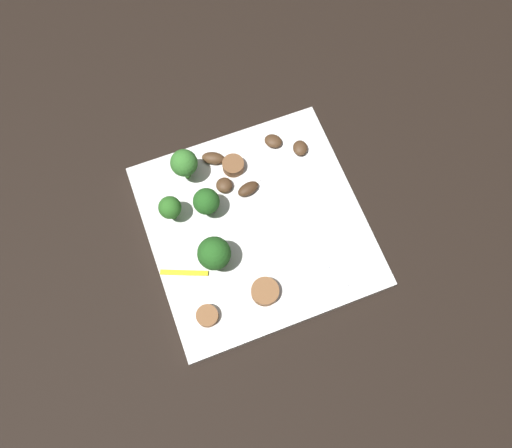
% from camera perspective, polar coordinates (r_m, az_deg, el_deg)
% --- Properties ---
extents(ground_plane, '(1.40, 1.40, 0.00)m').
position_cam_1_polar(ground_plane, '(0.66, 0.00, -0.49)').
color(ground_plane, black).
extents(plate, '(0.27, 0.27, 0.02)m').
position_cam_1_polar(plate, '(0.65, 0.00, -0.25)').
color(plate, white).
rests_on(plate, ground_plane).
extents(fork, '(0.18, 0.07, 0.00)m').
position_cam_1_polar(fork, '(0.64, 6.42, -1.51)').
color(fork, silver).
rests_on(fork, plate).
extents(broccoli_floret_0, '(0.03, 0.03, 0.05)m').
position_cam_1_polar(broccoli_floret_0, '(0.62, -5.73, 2.57)').
color(broccoli_floret_0, '#296420').
rests_on(broccoli_floret_0, plate).
extents(broccoli_floret_1, '(0.04, 0.04, 0.06)m').
position_cam_1_polar(broccoli_floret_1, '(0.64, -8.27, 6.92)').
color(broccoli_floret_1, '#408630').
rests_on(broccoli_floret_1, plate).
extents(broccoli_floret_2, '(0.04, 0.04, 0.06)m').
position_cam_1_polar(broccoli_floret_2, '(0.59, -4.83, -3.41)').
color(broccoli_floret_2, '#296420').
rests_on(broccoli_floret_2, plate).
extents(broccoli_floret_3, '(0.03, 0.03, 0.05)m').
position_cam_1_polar(broccoli_floret_3, '(0.63, -9.85, 1.83)').
color(broccoli_floret_3, '#347525').
rests_on(broccoli_floret_3, plate).
extents(sausage_slice_0, '(0.04, 0.04, 0.01)m').
position_cam_1_polar(sausage_slice_0, '(0.61, -5.62, -10.46)').
color(sausage_slice_0, brown).
rests_on(sausage_slice_0, plate).
extents(sausage_slice_1, '(0.05, 0.05, 0.01)m').
position_cam_1_polar(sausage_slice_1, '(0.61, 1.05, -7.77)').
color(sausage_slice_1, brown).
rests_on(sausage_slice_1, plate).
extents(sausage_slice_2, '(0.04, 0.04, 0.01)m').
position_cam_1_polar(sausage_slice_2, '(0.67, -2.23, 6.86)').
color(sausage_slice_2, brown).
rests_on(sausage_slice_2, plate).
extents(mushroom_0, '(0.03, 0.03, 0.01)m').
position_cam_1_polar(mushroom_0, '(0.68, 5.11, 8.70)').
color(mushroom_0, '#4C331E').
rests_on(mushroom_0, plate).
extents(mushroom_1, '(0.02, 0.03, 0.01)m').
position_cam_1_polar(mushroom_1, '(0.65, -0.91, 4.06)').
color(mushroom_1, '#422B19').
rests_on(mushroom_1, plate).
extents(mushroom_2, '(0.03, 0.03, 0.01)m').
position_cam_1_polar(mushroom_2, '(0.68, 2.00, 9.51)').
color(mushroom_2, '#4C331E').
rests_on(mushroom_2, plate).
extents(mushroom_3, '(0.03, 0.03, 0.01)m').
position_cam_1_polar(mushroom_3, '(0.65, -3.67, 4.48)').
color(mushroom_3, '#4C331E').
rests_on(mushroom_3, plate).
extents(mushroom_4, '(0.03, 0.04, 0.01)m').
position_cam_1_polar(mushroom_4, '(0.67, -4.95, 7.54)').
color(mushroom_4, '#4C331E').
rests_on(mushroom_4, plate).
extents(pepper_strip_0, '(0.03, 0.06, 0.00)m').
position_cam_1_polar(pepper_strip_0, '(0.63, -8.26, -5.57)').
color(pepper_strip_0, yellow).
rests_on(pepper_strip_0, plate).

